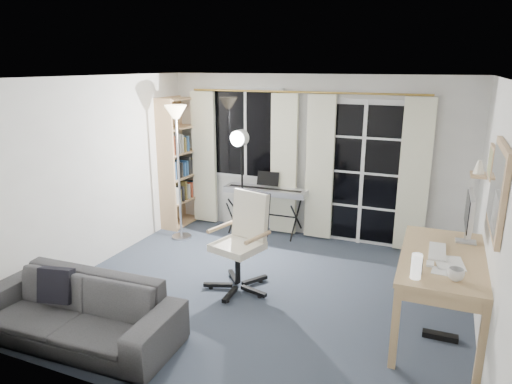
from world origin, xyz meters
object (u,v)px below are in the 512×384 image
Objects in this scene: bookshelf at (180,164)px; mug at (456,273)px; office_chair at (245,232)px; keyboard_piano at (266,192)px; studio_light at (240,152)px; sofa at (74,301)px; torchiere_lamp at (177,133)px; monitor at (469,213)px; desk at (442,266)px.

bookshelf reaches higher than mug.
bookshelf is 2.55m from office_chair.
keyboard_piano is 9.59× the size of mug.
sofa is at bearing -93.08° from studio_light.
torchiere_lamp is 14.98× the size of mug.
mug is (2.60, -2.31, 0.18)m from keyboard_piano.
studio_light is 2.95× the size of monitor.
torchiere_lamp reaches higher than keyboard_piano.
mug is 0.07× the size of sofa.
office_chair is 1.95× the size of monitor.
bookshelf reaches higher than monitor.
torchiere_lamp is at bearing 160.66° from desk.
office_chair is at bearing 55.23° from sofa.
torchiere_lamp reaches higher than monitor.
bookshelf is at bearing 154.23° from desk.
torchiere_lamp is 1.75× the size of office_chair.
monitor is at bearing -11.35° from torchiere_lamp.
desk is at bearing 10.35° from office_chair.
office_chair is at bearing 174.16° from desk.
torchiere_lamp is at bearing -169.26° from studio_light.
mug is (4.11, -2.37, -0.10)m from bookshelf.
monitor is at bearing 65.65° from desk.
office_chair is at bearing -39.34° from bookshelf.
bookshelf reaches higher than keyboard_piano.
torchiere_lamp is 1.31× the size of desk.
studio_light is 12.97× the size of mug.
torchiere_lamp is 1.15× the size of studio_light.
torchiere_lamp reaches higher than sofa.
keyboard_piano is at bearing 0.17° from bookshelf.
bookshelf reaches higher than torchiere_lamp.
mug is at bearing 13.75° from sofa.
mug is at bearing -1.83° from office_chair.
desk is at bearing -37.94° from keyboard_piano.
office_chair is 1.94m from sofa.
sofa is (-3.25, -0.93, -0.48)m from mug.
desk is at bearing -22.72° from bookshelf.
desk is (2.11, -0.19, 0.04)m from office_chair.
keyboard_piano reaches higher than desk.
torchiere_lamp is at bearing -154.20° from keyboard_piano.
sofa is at bearing -156.28° from desk.
studio_light is 1.13× the size of desk.
torchiere_lamp is at bearing -57.36° from bookshelf.
keyboard_piano is at bearing 118.66° from office_chair.
office_chair is at bearing -34.28° from torchiere_lamp.
sofa is (-0.48, -2.72, -0.98)m from studio_light.
studio_light is 1.52× the size of office_chair.
desk is 3.47m from sofa.
mug is at bearing -79.48° from desk.
monitor reaches higher than desk.
desk is 2.61× the size of monitor.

